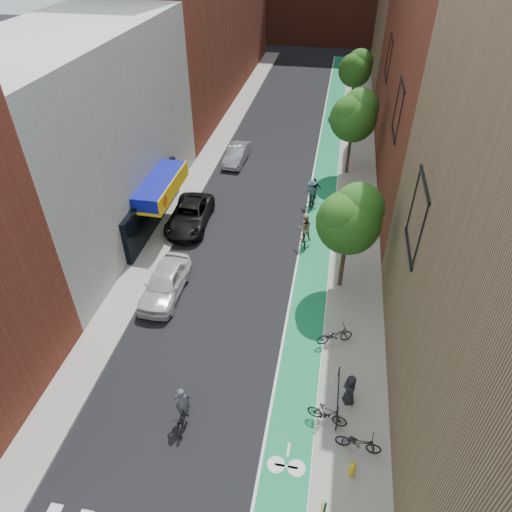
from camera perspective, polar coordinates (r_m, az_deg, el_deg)
The scene contains 21 objects.
ground at distance 20.50m, azimuth -7.71°, elevation -20.37°, with size 160.00×160.00×0.00m, color black.
bike_lane at distance 39.99m, azimuth 8.92°, elevation 11.63°, with size 2.00×68.00×0.01m, color #137038.
sidewalk_left at distance 41.31m, azimuth -5.36°, elevation 12.91°, with size 2.00×68.00×0.15m, color gray.
sidewalk_right at distance 40.01m, azimuth 12.56°, elevation 11.30°, with size 3.00×68.00×0.15m, color gray.
building_left_white at distance 30.75m, azimuth -21.30°, elevation 13.64°, with size 8.00×20.00×12.00m, color silver.
building_right_mid_red at distance 37.37m, azimuth 24.34°, elevation 25.14°, with size 8.00×28.00×22.00m, color maroon.
tree_near at distance 23.75m, azimuth 11.68°, elevation 4.70°, with size 3.40×3.36×6.42m.
tree_mid at distance 36.28m, azimuth 12.20°, elevation 16.91°, with size 3.55×3.53×6.74m.
tree_far at distance 49.76m, azimuth 12.36°, elevation 22.03°, with size 3.30×3.25×6.21m.
parked_car_white at distance 25.58m, azimuth -11.30°, elevation -3.30°, with size 1.91×4.75×1.62m, color silver.
parked_car_black at distance 31.03m, azimuth -8.28°, elevation 5.06°, with size 2.49×5.39×1.50m, color black.
parked_car_silver at distance 39.15m, azimuth -2.41°, elevation 12.60°, with size 1.49×4.26×1.40m, color #9A9CA3.
cyclist_lead at distance 20.14m, azimuth -9.14°, elevation -18.64°, with size 0.92×1.98×2.04m.
cyclist_lane_near at distance 28.89m, azimuth 6.09°, elevation 3.01°, with size 0.99×1.62×2.14m.
cyclist_lane_mid at distance 33.47m, azimuth 7.25°, elevation 7.68°, with size 0.95×1.86×1.94m.
cyclist_lane_far at distance 33.02m, azimuth 6.91°, elevation 7.60°, with size 1.09×1.78×1.99m.
parked_bike_near at distance 19.67m, azimuth 12.70°, elevation -21.75°, with size 0.63×1.82×0.96m, color black.
parked_bike_mid at distance 20.07m, azimuth 8.91°, elevation -18.93°, with size 0.49×1.73×1.04m, color black.
parked_bike_far at distance 22.90m, azimuth 9.81°, elevation -9.73°, with size 0.64×1.83×0.96m, color black.
pedestrian at distance 20.58m, azimuth 11.65°, elevation -16.02°, with size 0.78×0.51×1.60m, color black.
fire_hydrant at distance 19.18m, azimuth 11.95°, elevation -24.56°, with size 0.26×0.26×0.75m.
Camera 1 is at (4.48, -10.06, 17.29)m, focal length 32.00 mm.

